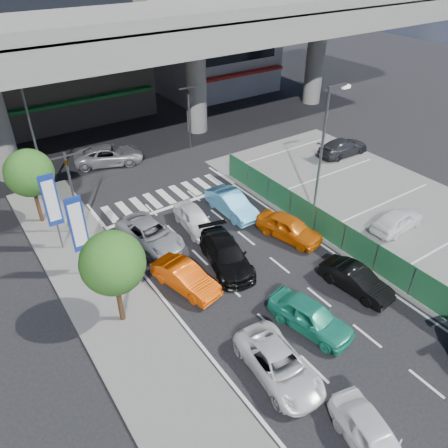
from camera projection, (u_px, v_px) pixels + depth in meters
ground at (295, 310)px, 20.73m from camera, size 120.00×120.00×0.00m
parking_lot at (405, 219)px, 27.23m from camera, size 12.00×28.00×0.06m
sidewalk_left at (123, 319)px, 20.17m from camera, size 4.00×30.00×0.12m
fence_run at (358, 247)px, 23.39m from camera, size 0.16×22.00×1.80m
expressway at (97, 37)px, 30.96m from camera, size 64.00×14.00×10.75m
building_center at (55, 32)px, 39.20m from camera, size 14.00×10.90×15.00m
building_east at (211, 32)px, 46.82m from camera, size 12.00×10.90×12.00m
traffic_light_left at (69, 174)px, 23.88m from camera, size 1.60×1.24×5.20m
traffic_light_right at (188, 101)px, 34.15m from camera, size 1.60×1.24×5.20m
street_lamp_right at (325, 141)px, 25.55m from camera, size 1.65×0.22×8.00m
street_lamp_left at (34, 126)px, 27.47m from camera, size 1.65×0.22×8.00m
signboard_near at (78, 227)px, 21.14m from camera, size 0.80×0.14×4.70m
signboard_far at (52, 203)px, 23.02m from camera, size 0.80×0.14×4.70m
tree_near at (113, 263)px, 18.31m from camera, size 2.80×2.80×4.80m
tree_far at (29, 173)px, 25.15m from camera, size 2.80×2.80×4.80m
van_white_back_left at (374, 439)px, 14.79m from camera, size 2.35×4.05×1.29m
sedan_white_mid_left at (279, 364)px, 17.40m from camera, size 2.40×4.54×1.22m
taxi_teal_mid at (310, 316)px, 19.47m from camera, size 2.42×4.30×1.38m
hatch_black_mid_right at (356, 280)px, 21.59m from camera, size 1.74×3.89×1.24m
taxi_orange_left at (185, 278)px, 21.72m from camera, size 2.27×4.11×1.28m
sedan_black_mid at (226, 255)px, 23.20m from camera, size 2.95×5.02×1.36m
taxi_orange_right at (289, 228)px, 25.31m from camera, size 2.56×4.30×1.37m
wagon_silver_front_left at (150, 234)px, 24.83m from camera, size 2.82×4.92×1.29m
sedan_white_front_mid at (195, 219)px, 26.16m from camera, size 1.91×3.95×1.30m
kei_truck_front_right at (232, 204)px, 27.54m from camera, size 1.49×4.20×1.38m
crossing_wagon_silver at (109, 155)px, 33.47m from camera, size 5.67×4.01×1.43m
parked_sedan_white at (398, 220)px, 25.96m from camera, size 3.84×1.72×1.28m
parked_sedan_dgrey at (343, 147)px, 34.74m from camera, size 4.50×1.87×1.30m
traffic_cone at (300, 214)px, 27.10m from camera, size 0.40×0.40×0.67m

